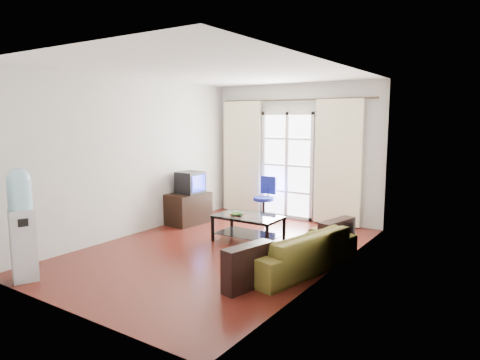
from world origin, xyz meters
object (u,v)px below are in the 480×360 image
Objects in this scene: task_chair at (264,207)px; sofa at (297,250)px; coffee_table at (248,225)px; crt_tv at (190,182)px; water_cooler at (22,222)px; tv_stand at (188,208)px.

sofa is at bearing -51.91° from task_chair.
sofa is 1.78× the size of coffee_table.
crt_tv is 1.59m from task_chair.
water_cooler is at bearing -84.85° from crt_tv.
coffee_table is 1.36× the size of tv_stand.
coffee_table is 1.80m from crt_tv.
water_cooler is at bearing -101.63° from task_chair.
task_chair reaches higher than coffee_table.
task_chair reaches higher than sofa.
tv_stand reaches higher than sofa.
tv_stand is at bearing -92.19° from crt_tv.
water_cooler reaches higher than coffee_table.
coffee_table is 0.77× the size of water_cooler.
task_chair is at bearing 103.30° from water_cooler.
tv_stand is at bearing -135.03° from task_chair.
water_cooler reaches higher than tv_stand.
task_chair is (-0.59, 1.53, -0.03)m from coffee_table.
water_cooler is (0.22, -3.40, 0.45)m from tv_stand.
task_chair is (1.06, 1.05, -0.55)m from crt_tv.
water_cooler reaches higher than task_chair.
task_chair reaches higher than tv_stand.
sofa reaches higher than coffee_table.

